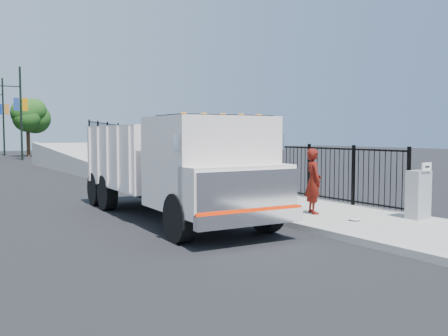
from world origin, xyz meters
TOP-DOWN VIEW (x-y plane):
  - ground at (0.00, 0.00)m, footprint 120.00×120.00m
  - sidewalk at (1.93, -2.00)m, footprint 3.55×12.00m
  - curb at (0.00, -2.00)m, footprint 0.30×12.00m
  - ramp at (2.12, 16.00)m, footprint 3.95×24.06m
  - iron_fence at (3.55, 12.00)m, footprint 0.10×28.00m
  - truck at (-1.92, 1.36)m, footprint 3.00×8.20m
  - worker at (1.40, -0.55)m, footprint 0.65×0.77m
  - utility_cabinet at (3.10, -2.64)m, footprint 0.55×0.40m
  - arrow_sign at (3.10, -2.86)m, footprint 0.35×0.04m
  - debris at (1.51, -1.97)m, footprint 0.32×0.32m
  - light_pole_1 at (0.15, 34.85)m, footprint 3.78×0.22m
  - light_pole_3 at (0.35, 45.21)m, footprint 3.78×0.22m
  - tree_1 at (2.35, 41.75)m, footprint 2.81×2.81m

SIDE VIEW (x-z plane):
  - ground at x=0.00m, z-range 0.00..0.00m
  - ramp at x=2.12m, z-range -1.60..1.60m
  - sidewalk at x=1.93m, z-range 0.00..0.12m
  - curb at x=0.00m, z-range 0.00..0.16m
  - debris at x=1.51m, z-range 0.12..0.20m
  - utility_cabinet at x=3.10m, z-range 0.12..1.37m
  - iron_fence at x=3.55m, z-range 0.00..1.80m
  - worker at x=1.40m, z-range 0.12..1.92m
  - arrow_sign at x=3.10m, z-range 1.37..1.59m
  - truck at x=-1.92m, z-range 0.17..2.94m
  - tree_1 at x=2.35m, z-range 1.25..6.66m
  - light_pole_1 at x=0.15m, z-range 0.36..8.36m
  - light_pole_3 at x=0.35m, z-range 0.36..8.36m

